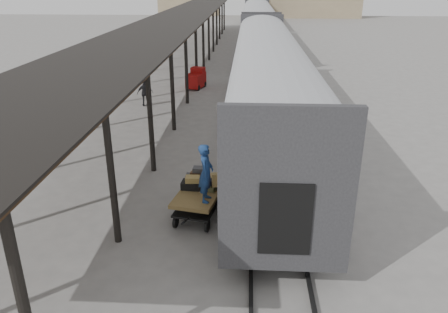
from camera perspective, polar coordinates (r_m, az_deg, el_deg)
ground at (r=14.60m, az=-6.33°, el=-6.76°), size 160.00×160.00×0.00m
train at (r=46.58m, az=4.48°, el=16.88°), size 3.45×76.01×4.01m
canopy at (r=37.14m, az=-5.91°, el=17.49°), size 4.90×64.30×4.15m
rails at (r=47.10m, az=4.39°, el=13.71°), size 1.54×150.00×0.12m
baggage_cart at (r=13.90m, az=-3.07°, el=-5.19°), size 1.71×2.60×0.86m
suitcase_stack at (r=14.06m, az=-3.16°, el=-3.06°), size 1.38×1.08×0.57m
luggage_tug at (r=30.40m, az=-3.67°, el=10.07°), size 1.34×1.76×1.37m
porter at (r=12.81m, az=-2.37°, el=-2.17°), size 0.48×0.68×1.79m
pedestrian at (r=26.33m, az=-10.27°, el=8.19°), size 1.00×0.67×1.58m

